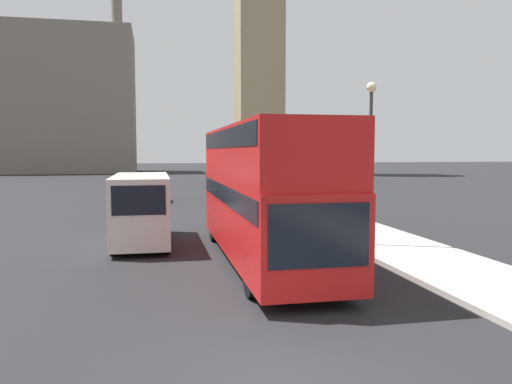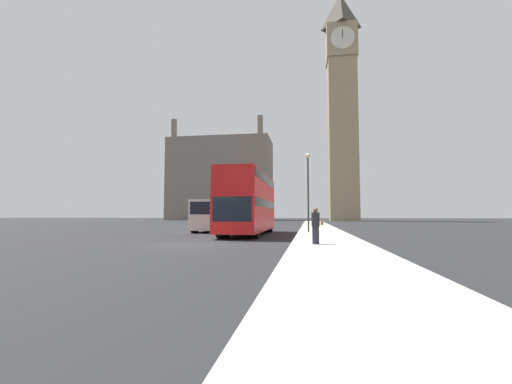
# 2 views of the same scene
# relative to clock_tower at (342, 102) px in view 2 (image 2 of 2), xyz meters

# --- Properties ---
(ground_plane) EXTENTS (300.00, 300.00, 0.00)m
(ground_plane) POSITION_rel_clock_tower_xyz_m (-14.44, -70.86, -30.00)
(ground_plane) COLOR black
(sidewalk_strip) EXTENTS (3.53, 120.00, 0.15)m
(sidewalk_strip) POSITION_rel_clock_tower_xyz_m (-7.67, -70.86, -29.92)
(sidewalk_strip) COLOR #ADA89E
(sidewalk_strip) RESTS_ON ground_plane
(clock_tower) EXTENTS (7.48, 7.65, 58.45)m
(clock_tower) POSITION_rel_clock_tower_xyz_m (0.00, 0.00, 0.00)
(clock_tower) COLOR tan
(clock_tower) RESTS_ON ground_plane
(building_block_distant) EXTENTS (29.78, 14.31, 29.29)m
(building_block_distant) POSITION_rel_clock_tower_xyz_m (-34.53, 12.43, -17.95)
(building_block_distant) COLOR slate
(building_block_distant) RESTS_ON ground_plane
(red_double_decker_bus) EXTENTS (2.60, 11.24, 4.33)m
(red_double_decker_bus) POSITION_rel_clock_tower_xyz_m (-12.90, -62.49, -27.57)
(red_double_decker_bus) COLOR red
(red_double_decker_bus) RESTS_ON ground_plane
(white_van) EXTENTS (2.07, 5.82, 2.65)m
(white_van) POSITION_rel_clock_tower_xyz_m (-16.85, -58.70, -28.58)
(white_van) COLOR silver
(white_van) RESTS_ON ground_plane
(pedestrian) EXTENTS (0.52, 0.36, 1.60)m
(pedestrian) POSITION_rel_clock_tower_xyz_m (-8.33, -71.64, -29.05)
(pedestrian) COLOR #23232D
(pedestrian) RESTS_ON sidewalk_strip
(street_lamp) EXTENTS (0.36, 0.36, 5.89)m
(street_lamp) POSITION_rel_clock_tower_xyz_m (-8.65, -61.21, -25.99)
(street_lamp) COLOR #2D332D
(street_lamp) RESTS_ON sidewalk_strip
(parked_sedan) EXTENTS (1.78, 4.58, 1.56)m
(parked_sedan) POSITION_rel_clock_tower_xyz_m (-16.63, -41.98, -29.29)
(parked_sedan) COLOR black
(parked_sedan) RESTS_ON ground_plane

